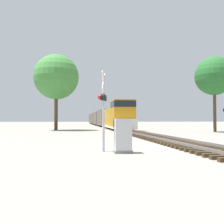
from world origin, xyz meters
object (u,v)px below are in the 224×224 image
crossing_signal_near (103,102)px  relay_cabinet (123,136)px  freight_train (100,118)px  tree_mid_background (56,77)px  tree_far_right (214,76)px

crossing_signal_near → relay_cabinet: size_ratio=2.47×
crossing_signal_near → relay_cabinet: 1.94m
freight_train → crossing_signal_near: freight_train is taller
crossing_signal_near → tree_mid_background: tree_mid_background is taller
freight_train → tree_far_right: bearing=-74.9°
relay_cabinet → tree_mid_background: size_ratio=0.14×
crossing_signal_near → tree_far_right: (15.91, 18.15, 4.64)m
freight_train → relay_cabinet: freight_train is taller
relay_cabinet → tree_mid_background: bearing=100.6°
relay_cabinet → tree_mid_background: 28.71m
freight_train → relay_cabinet: bearing=-94.1°
tree_far_right → tree_mid_background: (-20.16, 8.59, 0.81)m
freight_train → tree_far_right: (10.78, -40.01, 5.12)m
freight_train → tree_far_right: size_ratio=8.00×
freight_train → relay_cabinet: size_ratio=48.71×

